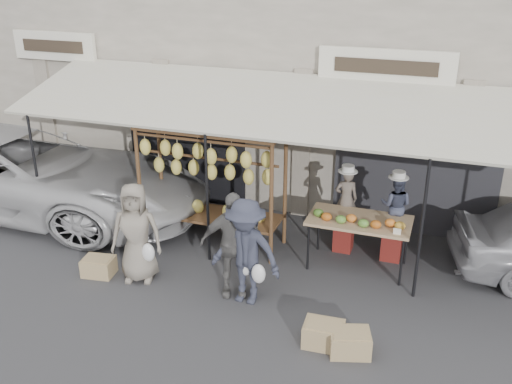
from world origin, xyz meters
The scene contains 16 objects.
ground_plane centered at (0.00, 0.00, 0.00)m, with size 90.00×90.00×0.00m, color #2D2D30.
shophouse centered at (0.00, 6.50, 3.65)m, with size 24.00×6.15×7.30m.
awning centered at (0.01, 2.28, 2.57)m, with size 10.00×2.35×2.92m.
banana_rack centered at (-1.19, 1.74, 1.57)m, with size 2.60×0.90×2.24m.
produce_table centered at (1.48, 1.72, 0.88)m, with size 1.70×0.90×1.04m.
vendor_left centered at (1.14, 2.30, 1.01)m, with size 0.40×0.26×1.09m, color #675B52.
vendor_right centered at (2.01, 2.26, 1.02)m, with size 0.53×0.41×1.09m, color #41465E.
customer_left centered at (-1.83, 0.19, 0.84)m, with size 0.82×0.53×1.68m, color gray.
customer_mid centered at (-0.21, 0.31, 0.86)m, with size 1.01×0.42×1.73m, color #5B5957.
customer_right centered at (0.06, 0.17, 0.85)m, with size 1.10×0.63×1.70m, color #2F3241.
stool_left centered at (1.14, 2.30, 0.23)m, with size 0.33×0.33×0.46m, color maroon.
stool_right centered at (2.01, 2.26, 0.24)m, with size 0.34×0.34×0.48m, color maroon.
crate_near_a centered at (1.44, -0.49, 0.16)m, with size 0.54×0.41×0.33m, color tan.
crate_near_b centered at (1.81, -0.54, 0.16)m, with size 0.54×0.41×0.32m, color tan.
crate_far centered at (-2.54, 0.06, 0.15)m, with size 0.50×0.38×0.30m, color tan.
van centered at (-5.86, 1.90, 1.22)m, with size 2.69×5.83×2.43m, color silver.
Camera 1 is at (2.71, -6.87, 5.02)m, focal length 40.00 mm.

